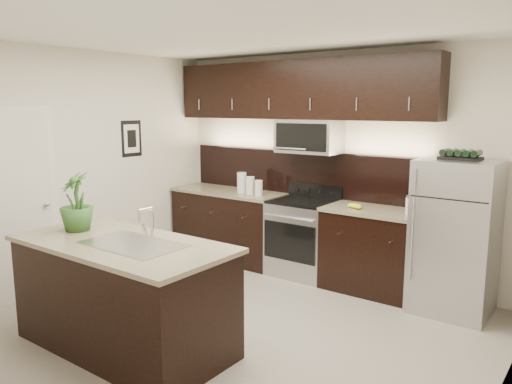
% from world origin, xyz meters
% --- Properties ---
extents(ground, '(4.50, 4.50, 0.00)m').
position_xyz_m(ground, '(0.00, 0.00, 0.00)').
color(ground, gray).
rests_on(ground, ground).
extents(room_walls, '(4.52, 4.02, 2.71)m').
position_xyz_m(room_walls, '(-0.11, -0.04, 1.70)').
color(room_walls, beige).
rests_on(room_walls, ground).
extents(counter_run, '(3.51, 0.65, 0.94)m').
position_xyz_m(counter_run, '(-0.46, 1.69, 0.47)').
color(counter_run, black).
rests_on(counter_run, ground).
extents(upper_fixtures, '(3.49, 0.40, 1.66)m').
position_xyz_m(upper_fixtures, '(-0.43, 1.84, 2.14)').
color(upper_fixtures, black).
rests_on(upper_fixtures, counter_run).
extents(island, '(1.96, 0.96, 0.94)m').
position_xyz_m(island, '(-0.50, -0.84, 0.47)').
color(island, black).
rests_on(island, ground).
extents(sink_faucet, '(0.84, 0.50, 0.28)m').
position_xyz_m(sink_faucet, '(-0.35, -0.83, 0.96)').
color(sink_faucet, silver).
rests_on(sink_faucet, island).
extents(refrigerator, '(0.75, 0.67, 1.54)m').
position_xyz_m(refrigerator, '(1.54, 1.63, 0.77)').
color(refrigerator, '#B2B2B7').
rests_on(refrigerator, ground).
extents(wine_rack, '(0.38, 0.24, 0.09)m').
position_xyz_m(wine_rack, '(1.54, 1.63, 1.59)').
color(wine_rack, black).
rests_on(wine_rack, refrigerator).
extents(plant, '(0.37, 0.37, 0.54)m').
position_xyz_m(plant, '(-1.12, -0.83, 1.21)').
color(plant, '#2F5D25').
rests_on(plant, island).
extents(canisters, '(0.40, 0.14, 0.27)m').
position_xyz_m(canisters, '(-1.05, 1.63, 1.06)').
color(canisters, silver).
rests_on(canisters, counter_run).
extents(french_press, '(0.09, 0.09, 0.27)m').
position_xyz_m(french_press, '(1.07, 1.64, 1.04)').
color(french_press, silver).
rests_on(french_press, counter_run).
extents(bananas, '(0.21, 0.19, 0.06)m').
position_xyz_m(bananas, '(0.44, 1.61, 0.97)').
color(bananas, yellow).
rests_on(bananas, counter_run).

